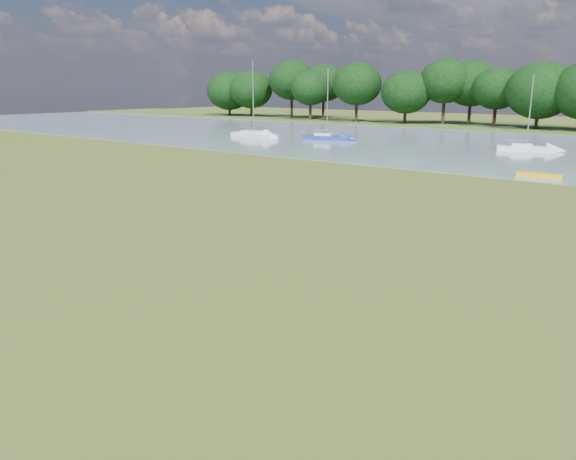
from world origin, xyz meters
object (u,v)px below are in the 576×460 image
Objects in this scene: sailboat_2 at (526,147)px; kayak at (539,175)px; sailboat_1 at (326,136)px; sailboat_5 at (253,133)px.

kayak is at bearing -92.63° from sailboat_2.
sailboat_1 is at bearing 145.77° from kayak.
sailboat_2 is at bearing 101.40° from kayak.
sailboat_1 is 9.24m from sailboat_5.
kayak is 0.41× the size of sailboat_2.
sailboat_2 is at bearing 16.40° from sailboat_5.
kayak is 37.36m from sailboat_5.
sailboat_1 reaches higher than sailboat_2.
sailboat_2 is at bearing -13.33° from sailboat_1.
sailboat_5 is (-35.77, 10.80, 0.34)m from kayak.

